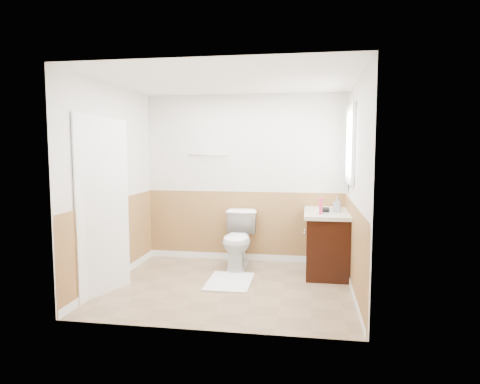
% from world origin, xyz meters
% --- Properties ---
extents(floor, '(3.00, 3.00, 0.00)m').
position_xyz_m(floor, '(0.00, 0.00, 0.00)').
color(floor, '#8C7051').
rests_on(floor, ground).
extents(ceiling, '(3.00, 3.00, 0.00)m').
position_xyz_m(ceiling, '(0.00, 0.00, 2.50)').
color(ceiling, white).
rests_on(ceiling, floor).
extents(wall_back, '(3.00, 0.00, 3.00)m').
position_xyz_m(wall_back, '(0.00, 1.30, 1.25)').
color(wall_back, silver).
rests_on(wall_back, floor).
extents(wall_front, '(3.00, 0.00, 3.00)m').
position_xyz_m(wall_front, '(0.00, -1.30, 1.25)').
color(wall_front, silver).
rests_on(wall_front, floor).
extents(wall_left, '(0.00, 3.00, 3.00)m').
position_xyz_m(wall_left, '(-1.50, 0.00, 1.25)').
color(wall_left, silver).
rests_on(wall_left, floor).
extents(wall_right, '(0.00, 3.00, 3.00)m').
position_xyz_m(wall_right, '(1.50, 0.00, 1.25)').
color(wall_right, silver).
rests_on(wall_right, floor).
extents(wainscot_back, '(3.00, 0.00, 3.00)m').
position_xyz_m(wainscot_back, '(0.00, 1.29, 0.50)').
color(wainscot_back, '#9D6C3F').
rests_on(wainscot_back, floor).
extents(wainscot_front, '(3.00, 0.00, 3.00)m').
position_xyz_m(wainscot_front, '(0.00, -1.29, 0.50)').
color(wainscot_front, '#9D6C3F').
rests_on(wainscot_front, floor).
extents(wainscot_left, '(0.00, 2.60, 2.60)m').
position_xyz_m(wainscot_left, '(-1.49, 0.00, 0.50)').
color(wainscot_left, '#9D6C3F').
rests_on(wainscot_left, floor).
extents(wainscot_right, '(0.00, 2.60, 2.60)m').
position_xyz_m(wainscot_right, '(1.49, 0.00, 0.50)').
color(wainscot_right, '#9D6C3F').
rests_on(wainscot_right, floor).
extents(toilet, '(0.46, 0.79, 0.80)m').
position_xyz_m(toilet, '(-0.02, 0.85, 0.40)').
color(toilet, white).
rests_on(toilet, floor).
extents(bath_mat, '(0.56, 0.81, 0.02)m').
position_xyz_m(bath_mat, '(-0.02, 0.16, 0.01)').
color(bath_mat, white).
rests_on(bath_mat, floor).
extents(vanity_cabinet, '(0.55, 1.10, 0.80)m').
position_xyz_m(vanity_cabinet, '(1.21, 0.85, 0.40)').
color(vanity_cabinet, black).
rests_on(vanity_cabinet, floor).
extents(vanity_knob_left, '(0.03, 0.03, 0.03)m').
position_xyz_m(vanity_knob_left, '(0.91, 0.75, 0.55)').
color(vanity_knob_left, silver).
rests_on(vanity_knob_left, vanity_cabinet).
extents(vanity_knob_right, '(0.03, 0.03, 0.03)m').
position_xyz_m(vanity_knob_right, '(0.91, 0.95, 0.55)').
color(vanity_knob_right, silver).
rests_on(vanity_knob_right, vanity_cabinet).
extents(countertop, '(0.60, 1.15, 0.05)m').
position_xyz_m(countertop, '(1.20, 0.85, 0.83)').
color(countertop, beige).
rests_on(countertop, vanity_cabinet).
extents(sink_basin, '(0.36, 0.36, 0.02)m').
position_xyz_m(sink_basin, '(1.21, 1.00, 0.86)').
color(sink_basin, white).
rests_on(sink_basin, countertop).
extents(faucet, '(0.02, 0.02, 0.14)m').
position_xyz_m(faucet, '(1.39, 1.00, 0.92)').
color(faucet, '#B9B9C0').
rests_on(faucet, countertop).
extents(lotion_bottle, '(0.05, 0.05, 0.22)m').
position_xyz_m(lotion_bottle, '(1.11, 0.50, 0.96)').
color(lotion_bottle, '#CC3456').
rests_on(lotion_bottle, countertop).
extents(soap_dispenser, '(0.11, 0.11, 0.21)m').
position_xyz_m(soap_dispenser, '(1.33, 0.75, 0.95)').
color(soap_dispenser, gray).
rests_on(soap_dispenser, countertop).
extents(hair_dryer_body, '(0.14, 0.07, 0.07)m').
position_xyz_m(hair_dryer_body, '(1.16, 0.70, 0.89)').
color(hair_dryer_body, black).
rests_on(hair_dryer_body, countertop).
extents(hair_dryer_handle, '(0.03, 0.03, 0.07)m').
position_xyz_m(hair_dryer_handle, '(1.13, 0.77, 0.86)').
color(hair_dryer_handle, black).
rests_on(hair_dryer_handle, countertop).
extents(mirror_panel, '(0.02, 0.35, 0.90)m').
position_xyz_m(mirror_panel, '(1.48, 1.10, 1.55)').
color(mirror_panel, silver).
rests_on(mirror_panel, wall_right).
extents(window_frame, '(0.04, 0.80, 1.00)m').
position_xyz_m(window_frame, '(1.47, 0.59, 1.75)').
color(window_frame, white).
rests_on(window_frame, wall_right).
extents(window_glass, '(0.01, 0.70, 0.90)m').
position_xyz_m(window_glass, '(1.49, 0.59, 1.75)').
color(window_glass, white).
rests_on(window_glass, wall_right).
extents(door, '(0.29, 0.78, 2.04)m').
position_xyz_m(door, '(-1.40, -0.45, 1.02)').
color(door, white).
rests_on(door, wall_left).
extents(door_frame, '(0.02, 0.92, 2.10)m').
position_xyz_m(door_frame, '(-1.48, -0.45, 1.03)').
color(door_frame, white).
rests_on(door_frame, wall_left).
extents(door_knob, '(0.06, 0.06, 0.06)m').
position_xyz_m(door_knob, '(-1.34, -0.12, 0.95)').
color(door_knob, silver).
rests_on(door_knob, door).
extents(towel_bar, '(0.62, 0.02, 0.02)m').
position_xyz_m(towel_bar, '(-0.55, 1.25, 1.60)').
color(towel_bar, silver).
rests_on(towel_bar, wall_back).
extents(tp_holder_bar, '(0.14, 0.02, 0.02)m').
position_xyz_m(tp_holder_bar, '(-0.10, 1.23, 0.70)').
color(tp_holder_bar, silver).
rests_on(tp_holder_bar, wall_back).
extents(tp_roll, '(0.10, 0.11, 0.11)m').
position_xyz_m(tp_roll, '(-0.10, 1.23, 0.70)').
color(tp_roll, white).
rests_on(tp_roll, tp_holder_bar).
extents(tp_sheet, '(0.10, 0.01, 0.16)m').
position_xyz_m(tp_sheet, '(-0.10, 1.23, 0.59)').
color(tp_sheet, white).
rests_on(tp_sheet, tp_roll).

